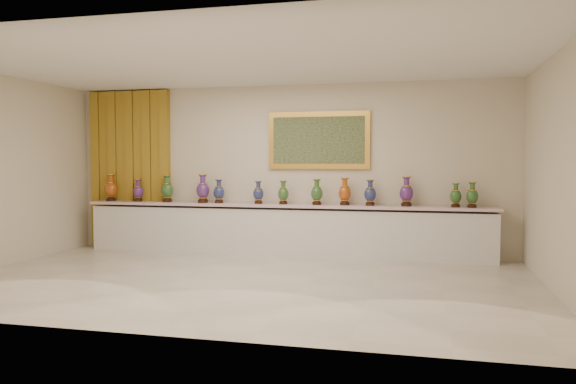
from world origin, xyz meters
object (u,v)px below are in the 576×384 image
Objects in this scene: vase_1 at (138,191)px; vase_2 at (167,190)px; vase_0 at (111,189)px; counter at (282,230)px.

vase_2 is at bearing -0.60° from vase_1.
vase_0 is 1.03× the size of vase_2.
counter is 14.29× the size of vase_0.
vase_0 reaches higher than vase_1.
vase_0 is 1.15m from vase_2.
vase_2 is at bearing 0.24° from vase_0.
counter is 17.56× the size of vase_1.
vase_0 is at bearing -178.87° from vase_1.
vase_1 reaches higher than counter.
vase_2 is at bearing -179.91° from counter.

